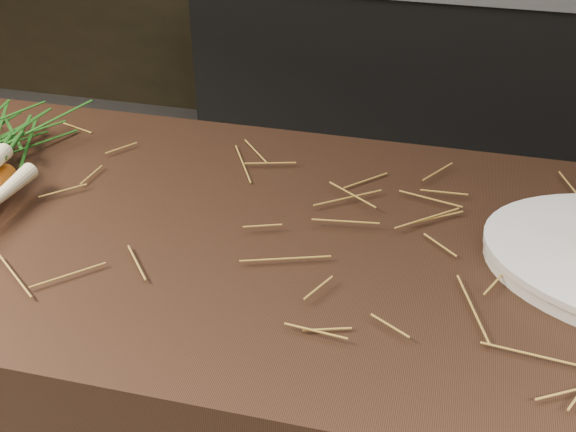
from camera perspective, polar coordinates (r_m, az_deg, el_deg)
main_counter at (r=1.44m, az=-6.46°, el=-15.52°), size 2.40×0.70×0.90m
back_counter at (r=2.97m, az=11.54°, el=10.81°), size 1.82×0.62×0.84m
straw_bedding at (r=1.14m, az=-7.89°, el=-0.15°), size 1.40×0.60×0.02m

